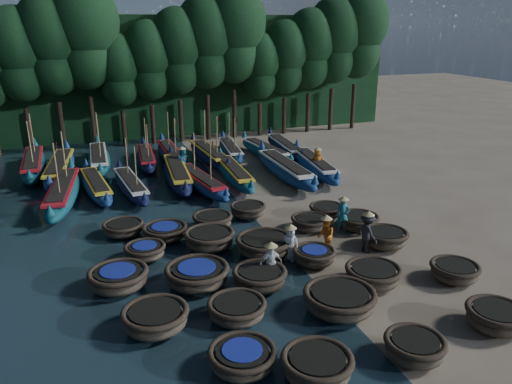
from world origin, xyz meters
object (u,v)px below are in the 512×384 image
object	(u,v)px
coracle_1	(242,358)
fisherman_5	(183,160)
coracle_22	(213,221)
long_boat_14	(209,155)
coracle_6	(237,309)
coracle_5	(155,318)
fisherman_6	(317,161)
coracle_10	(118,278)
long_boat_2	(96,186)
coracle_14	(385,238)
coracle_17	(264,245)
long_boat_4	(178,174)
coracle_24	(326,210)
long_boat_5	(201,182)
long_boat_1	(63,193)
long_boat_16	(266,151)
coracle_7	(340,300)
fisherman_1	(343,214)
long_boat_17	(285,147)
coracle_2	(317,366)
coracle_12	(260,278)
long_boat_15	(231,150)
fisherman_2	(326,235)
coracle_8	(373,275)
long_boat_13	(171,154)
fisherman_4	(271,261)
coracle_13	(314,256)
long_boat_3	(131,186)
coracle_18	(310,222)
coracle_23	(248,210)
coracle_9	(454,271)
fisherman_3	(367,232)
coracle_15	(145,251)
long_boat_9	(33,164)
long_boat_12	(146,158)
long_boat_8	(315,165)
long_boat_11	(99,159)
long_boat_7	(285,169)
coracle_11	(197,275)
coracle_21	(165,232)
coracle_16	(210,239)
coracle_20	(123,228)
long_boat_6	(234,173)

from	to	relation	value
coracle_1	fisherman_5	distance (m)	20.09
coracle_22	long_boat_14	distance (m)	12.11
coracle_6	fisherman_5	distance (m)	17.59
coracle_5	fisherman_6	xyz separation A→B (m)	(12.56, 13.64, 0.50)
coracle_10	long_boat_2	xyz separation A→B (m)	(-0.20, 11.63, 0.03)
coracle_14	long_boat_14	xyz separation A→B (m)	(-3.72, 16.26, 0.11)
coracle_17	long_boat_4	xyz separation A→B (m)	(-1.46, 11.29, 0.09)
coracle_17	coracle_24	distance (m)	5.45
long_boat_5	fisherman_5	distance (m)	3.81
long_boat_1	fisherman_6	distance (m)	15.42
long_boat_16	coracle_7	bearing A→B (deg)	-110.21
coracle_24	fisherman_1	xyz separation A→B (m)	(-0.24, -2.08, 0.60)
coracle_14	long_boat_17	world-z (taller)	long_boat_17
coracle_7	coracle_17	distance (m)	5.11
coracle_2	coracle_12	size ratio (longest dim) A/B	1.03
coracle_6	long_boat_15	world-z (taller)	long_boat_15
long_boat_4	fisherman_2	xyz separation A→B (m)	(3.95, -12.09, 0.33)
coracle_8	long_boat_13	size ratio (longest dim) A/B	0.31
coracle_2	fisherman_4	distance (m)	5.69
coracle_13	long_boat_3	size ratio (longest dim) A/B	0.24
long_boat_14	fisherman_5	world-z (taller)	long_boat_14
long_boat_1	coracle_18	bearing A→B (deg)	-28.73
coracle_2	coracle_23	bearing A→B (deg)	80.00
coracle_9	fisherman_3	xyz separation A→B (m)	(-1.85, 3.33, 0.53)
coracle_1	fisherman_3	distance (m)	9.29
coracle_12	coracle_22	xyz separation A→B (m)	(-0.19, 6.02, -0.02)
coracle_15	long_boat_16	size ratio (longest dim) A/B	0.23
long_boat_3	long_boat_9	world-z (taller)	long_boat_9
long_boat_12	long_boat_16	distance (m)	8.52
coracle_12	fisherman_3	distance (m)	5.60
coracle_13	coracle_17	bearing A→B (deg)	136.40
long_boat_8	long_boat_11	world-z (taller)	long_boat_11
coracle_22	long_boat_7	xyz separation A→B (m)	(6.50, 6.43, 0.17)
coracle_15	coracle_17	xyz separation A→B (m)	(4.86, -1.28, 0.08)
coracle_2	long_boat_5	size ratio (longest dim) A/B	0.28
coracle_9	coracle_14	size ratio (longest dim) A/B	0.91
coracle_9	long_boat_4	bearing A→B (deg)	115.49
coracle_11	coracle_21	xyz separation A→B (m)	(-0.40, 4.62, -0.07)
long_boat_1	long_boat_7	world-z (taller)	long_boat_1
coracle_10	long_boat_12	distance (m)	17.23
long_boat_16	coracle_10	bearing A→B (deg)	-133.35
coracle_13	long_boat_8	xyz separation A→B (m)	(5.77, 11.69, 0.16)
long_boat_17	fisherman_3	xyz separation A→B (m)	(-3.27, -16.70, 0.40)
coracle_21	long_boat_12	world-z (taller)	long_boat_12
coracle_9	coracle_22	bearing A→B (deg)	132.98
long_boat_12	coracle_16	bearing A→B (deg)	-82.92
coracle_15	coracle_22	world-z (taller)	coracle_22
coracle_20	coracle_21	size ratio (longest dim) A/B	0.81
long_boat_6	long_boat_8	distance (m)	5.48
coracle_14	fisherman_4	xyz separation A→B (m)	(-5.88, -1.13, 0.40)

